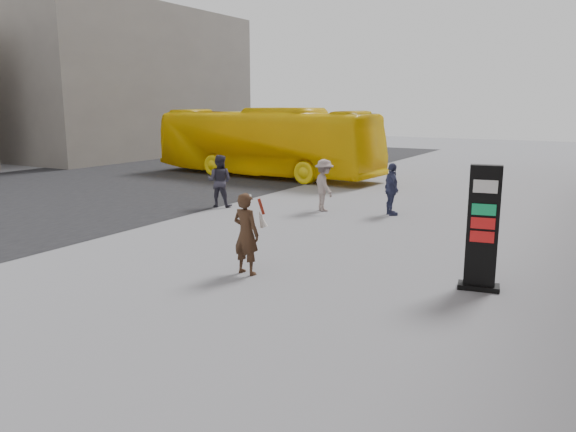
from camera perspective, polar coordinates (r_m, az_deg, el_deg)
The scene contains 9 objects.
ground at distance 12.30m, azimuth -5.77°, elevation -5.75°, with size 100.00×100.00×0.00m, color #9E9EA3.
road at distance 24.92m, azimuth -23.53°, elevation 2.12°, with size 16.00×60.00×0.01m, color black.
bg_building_far at distance 42.77m, azimuth -16.56°, elevation 12.81°, with size 10.00×18.00×10.00m, color gray.
info_pylon at distance 11.51m, azimuth 19.16°, elevation -1.20°, with size 0.85×0.53×2.46m.
woman at distance 11.97m, azimuth -4.25°, elevation -1.70°, with size 0.71×0.65×1.77m.
bus at distance 28.21m, azimuth -2.35°, elevation 7.50°, with size 2.84×12.16×3.39m, color yellow.
pedestrian_a at distance 19.94m, azimuth -6.97°, elevation 3.56°, with size 0.89×0.70×1.84m, color #34313E.
pedestrian_b at distance 19.07m, azimuth 3.68°, elevation 3.14°, with size 1.14×0.65×1.76m, color gray.
pedestrian_c at distance 18.60m, azimuth 10.49°, elevation 2.69°, with size 1.00×0.42×1.71m, color #393E62.
Camera 1 is at (6.95, -9.48, 3.62)m, focal length 35.00 mm.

